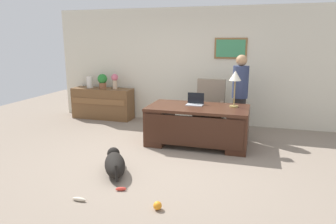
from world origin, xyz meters
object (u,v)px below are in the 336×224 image
object	(u,v)px
desk_lamp	(235,78)
dog_toy_plush	(121,189)
potted_plant	(102,81)
dog_toy_ball	(158,206)
vase_empty	(90,82)
dog_toy_bone	(79,199)
credenza	(103,103)
desk	(197,124)
laptop	(195,102)
vase_with_flowers	(115,80)
armchair	(210,109)
dog_lying	(115,164)
person_standing	(240,95)

from	to	relation	value
desk_lamp	dog_toy_plush	xyz separation A→B (m)	(-1.25, -2.32, -1.26)
potted_plant	dog_toy_ball	distance (m)	4.75
vase_empty	dog_toy_bone	xyz separation A→B (m)	(2.06, -3.88, -0.90)
credenza	desk	bearing A→B (deg)	-26.38
desk_lamp	dog_toy_bone	distance (m)	3.41
desk_lamp	credenza	bearing A→B (deg)	160.94
desk	laptop	bearing A→B (deg)	115.80
dog_toy_bone	desk_lamp	bearing A→B (deg)	58.91
potted_plant	desk	bearing A→B (deg)	-26.55
potted_plant	vase_with_flowers	bearing A→B (deg)	0.00
vase_with_flowers	dog_toy_bone	distance (m)	4.22
dog_toy_bone	potted_plant	bearing A→B (deg)	113.69
desk_lamp	dog_toy_bone	bearing A→B (deg)	-121.09
vase_empty	credenza	bearing A→B (deg)	-0.23
dog_toy_bone	armchair	bearing A→B (deg)	72.64
vase_with_flowers	credenza	bearing A→B (deg)	-179.78
desk	dog_toy_ball	distance (m)	2.47
desk	vase_with_flowers	xyz separation A→B (m)	(-2.35, 1.35, 0.59)
dog_toy_ball	dog_toy_plush	size ratio (longest dim) A/B	0.71
desk_lamp	dog_toy_plush	distance (m)	2.92
credenza	potted_plant	distance (m)	0.58
potted_plant	dog_lying	bearing A→B (deg)	-59.49
laptop	dog_toy_plush	bearing A→B (deg)	-102.64
potted_plant	dog_toy_ball	bearing A→B (deg)	-54.48
potted_plant	dog_toy_plush	size ratio (longest dim) A/B	2.50
dog_toy_ball	potted_plant	bearing A→B (deg)	125.52
dog_toy_plush	laptop	bearing A→B (deg)	77.36
desk	desk_lamp	bearing A→B (deg)	15.86
dog_toy_ball	laptop	bearing A→B (deg)	92.17
potted_plant	person_standing	bearing A→B (deg)	-8.66
laptop	vase_with_flowers	bearing A→B (deg)	152.80
laptop	vase_with_flowers	size ratio (longest dim) A/B	0.86
laptop	vase_with_flowers	xyz separation A→B (m)	(-2.27, 1.17, 0.20)
laptop	dog_toy_bone	bearing A→B (deg)	-108.41
credenza	vase_with_flowers	xyz separation A→B (m)	(0.36, 0.00, 0.61)
dog_toy_ball	dog_toy_bone	xyz separation A→B (m)	(-1.00, -0.09, -0.03)
laptop	vase_with_flowers	world-z (taller)	vase_with_flowers
dog_toy_bone	person_standing	bearing A→B (deg)	63.15
person_standing	dog_toy_plush	size ratio (longest dim) A/B	11.62
desk_lamp	dog_toy_plush	world-z (taller)	desk_lamp
dog_lying	desk_lamp	distance (m)	2.67
desk_lamp	potted_plant	xyz separation A→B (m)	(-3.34, 1.16, -0.31)
desk	vase_with_flowers	bearing A→B (deg)	150.25
dog_lying	armchair	bearing A→B (deg)	68.37
dog_toy_plush	dog_toy_ball	bearing A→B (deg)	-26.66
person_standing	armchair	bearing A→B (deg)	172.71
credenza	dog_toy_bone	bearing A→B (deg)	-66.08
person_standing	dog_toy_bone	world-z (taller)	person_standing
armchair	dog_lying	distance (m)	2.77
desk_lamp	dog_toy_ball	bearing A→B (deg)	-103.59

